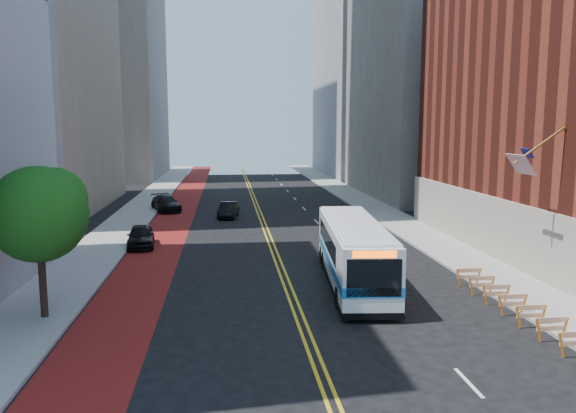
# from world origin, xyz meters

# --- Properties ---
(ground) EXTENTS (160.00, 160.00, 0.00)m
(ground) POSITION_xyz_m (0.00, 0.00, 0.00)
(ground) COLOR black
(ground) RESTS_ON ground
(sidewalk_left) EXTENTS (4.00, 140.00, 0.15)m
(sidewalk_left) POSITION_xyz_m (-12.00, 30.00, 0.07)
(sidewalk_left) COLOR gray
(sidewalk_left) RESTS_ON ground
(sidewalk_right) EXTENTS (4.00, 140.00, 0.15)m
(sidewalk_right) POSITION_xyz_m (12.00, 30.00, 0.07)
(sidewalk_right) COLOR gray
(sidewalk_right) RESTS_ON ground
(bus_lane_paint) EXTENTS (3.60, 140.00, 0.01)m
(bus_lane_paint) POSITION_xyz_m (-8.10, 30.00, 0.00)
(bus_lane_paint) COLOR maroon
(bus_lane_paint) RESTS_ON ground
(center_line_inner) EXTENTS (0.14, 140.00, 0.01)m
(center_line_inner) POSITION_xyz_m (-0.18, 30.00, 0.00)
(center_line_inner) COLOR gold
(center_line_inner) RESTS_ON ground
(center_line_outer) EXTENTS (0.14, 140.00, 0.01)m
(center_line_outer) POSITION_xyz_m (0.18, 30.00, 0.00)
(center_line_outer) COLOR gold
(center_line_outer) RESTS_ON ground
(lane_dashes) EXTENTS (0.14, 98.20, 0.01)m
(lane_dashes) POSITION_xyz_m (4.80, 38.00, 0.01)
(lane_dashes) COLOR silver
(lane_dashes) RESTS_ON ground
(midrise_right_near) EXTENTS (18.00, 26.00, 40.00)m
(midrise_right_near) POSITION_xyz_m (23.00, 48.00, 20.00)
(midrise_right_near) COLOR slate
(midrise_right_near) RESTS_ON ground
(midrise_right_far) EXTENTS (20.00, 28.00, 55.00)m
(midrise_right_far) POSITION_xyz_m (24.00, 78.00, 27.50)
(midrise_right_far) COLOR gray
(midrise_right_far) RESTS_ON ground
(construction_barriers) EXTENTS (1.42, 10.91, 1.00)m
(construction_barriers) POSITION_xyz_m (9.60, 3.42, 0.68)
(construction_barriers) COLOR orange
(construction_barriers) RESTS_ON ground
(street_tree) EXTENTS (4.20, 4.20, 6.70)m
(street_tree) POSITION_xyz_m (-11.24, 6.04, 4.91)
(street_tree) COLOR black
(street_tree) RESTS_ON sidewalk_left
(transit_bus) EXTENTS (3.80, 12.70, 3.44)m
(transit_bus) POSITION_xyz_m (3.59, 10.11, 1.80)
(transit_bus) COLOR silver
(transit_bus) RESTS_ON ground
(car_a) EXTENTS (2.28, 4.72, 1.55)m
(car_a) POSITION_xyz_m (-9.30, 21.04, 0.78)
(car_a) COLOR black
(car_a) RESTS_ON ground
(car_b) EXTENTS (2.16, 4.54, 1.44)m
(car_b) POSITION_xyz_m (-3.02, 33.29, 0.72)
(car_b) COLOR black
(car_b) RESTS_ON ground
(car_c) EXTENTS (3.82, 5.79, 1.56)m
(car_c) POSITION_xyz_m (-9.30, 38.06, 0.78)
(car_c) COLOR black
(car_c) RESTS_ON ground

